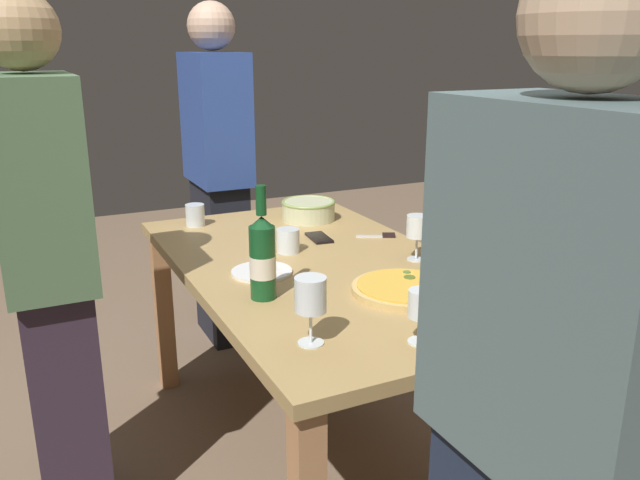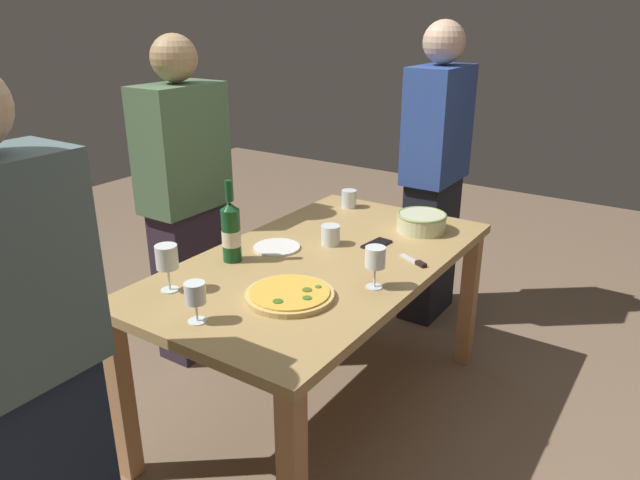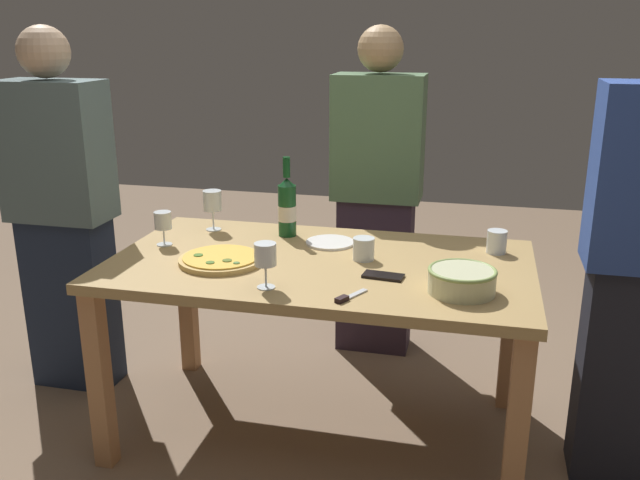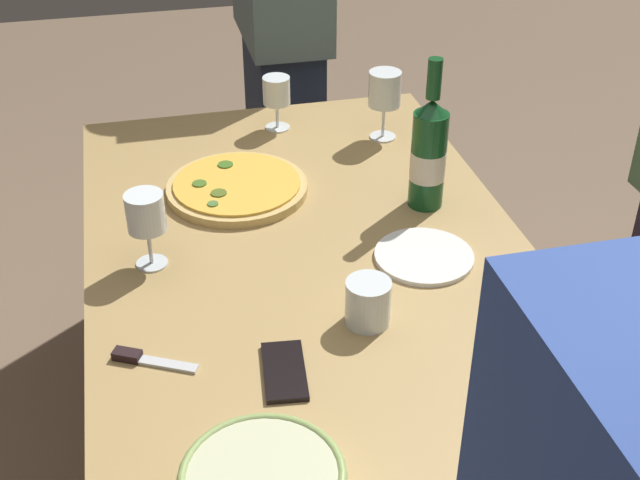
{
  "view_description": "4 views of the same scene",
  "coord_description": "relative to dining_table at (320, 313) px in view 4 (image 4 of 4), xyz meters",
  "views": [
    {
      "loc": [
        -1.88,
        0.91,
        1.46
      ],
      "look_at": [
        0.0,
        0.0,
        0.83
      ],
      "focal_mm": 36.04,
      "sensor_mm": 36.0,
      "label": 1
    },
    {
      "loc": [
        -1.88,
        -1.25,
        1.71
      ],
      "look_at": [
        0.0,
        0.0,
        0.83
      ],
      "focal_mm": 33.38,
      "sensor_mm": 36.0,
      "label": 2
    },
    {
      "loc": [
        0.57,
        -2.39,
        1.61
      ],
      "look_at": [
        0.0,
        0.0,
        0.83
      ],
      "focal_mm": 38.32,
      "sensor_mm": 36.0,
      "label": 3
    },
    {
      "loc": [
        1.32,
        -0.31,
        1.72
      ],
      "look_at": [
        0.0,
        0.0,
        0.83
      ],
      "focal_mm": 47.84,
      "sensor_mm": 36.0,
      "label": 4
    }
  ],
  "objects": [
    {
      "name": "dining_table",
      "position": [
        0.0,
        0.0,
        0.0
      ],
      "size": [
        1.6,
        0.9,
        0.75
      ],
      "color": "tan",
      "rests_on": "ground"
    },
    {
      "name": "pizza",
      "position": [
        -0.36,
        -0.11,
        0.11
      ],
      "size": [
        0.32,
        0.32,
        0.03
      ],
      "color": "tan",
      "rests_on": "dining_table"
    },
    {
      "name": "wine_bottle",
      "position": [
        -0.21,
        0.29,
        0.22
      ],
      "size": [
        0.08,
        0.08,
        0.34
      ],
      "color": "#134820",
      "rests_on": "dining_table"
    },
    {
      "name": "wine_glass_near_pizza",
      "position": [
        -0.67,
        0.04,
        0.19
      ],
      "size": [
        0.07,
        0.07,
        0.14
      ],
      "color": "white",
      "rests_on": "dining_table"
    },
    {
      "name": "wine_glass_by_bottle",
      "position": [
        -0.55,
        0.29,
        0.22
      ],
      "size": [
        0.08,
        0.08,
        0.18
      ],
      "color": "white",
      "rests_on": "dining_table"
    },
    {
      "name": "wine_glass_far_left",
      "position": [
        -0.11,
        -0.32,
        0.21
      ],
      "size": [
        0.08,
        0.08,
        0.16
      ],
      "color": "white",
      "rests_on": "dining_table"
    },
    {
      "name": "cup_amber",
      "position": [
        0.16,
        0.05,
        0.14
      ],
      "size": [
        0.08,
        0.08,
        0.09
      ],
      "primitive_type": "cylinder",
      "color": "white",
      "rests_on": "dining_table"
    },
    {
      "name": "side_plate",
      "position": [
        -0.01,
        0.22,
        0.1
      ],
      "size": [
        0.2,
        0.2,
        0.01
      ],
      "primitive_type": "cylinder",
      "color": "white",
      "rests_on": "dining_table"
    },
    {
      "name": "cell_phone",
      "position": [
        0.26,
        -0.12,
        0.1
      ],
      "size": [
        0.15,
        0.09,
        0.01
      ],
      "primitive_type": "cube",
      "rotation": [
        0.0,
        0.0,
        4.6
      ],
      "color": "black",
      "rests_on": "dining_table"
    },
    {
      "name": "pizza_knife",
      "position": [
        0.18,
        -0.35,
        0.1
      ],
      "size": [
        0.09,
        0.14,
        0.02
      ],
      "color": "silver",
      "rests_on": "dining_table"
    },
    {
      "name": "person_host",
      "position": [
        -1.21,
        0.16,
        0.16
      ],
      "size": [
        0.44,
        0.24,
        1.61
      ],
      "rotation": [
        0.0,
        0.0,
        -0.13
      ],
      "color": "#1D273D",
      "rests_on": "ground"
    }
  ]
}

